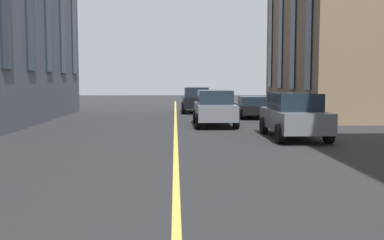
# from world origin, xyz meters

# --- Properties ---
(lane_centre_line) EXTENTS (80.00, 0.16, 0.01)m
(lane_centre_line) POSITION_xyz_m (20.00, 0.00, 0.00)
(lane_centre_line) COLOR #D8C64C
(lane_centre_line) RESTS_ON ground_plane
(car_black_trailing) EXTENTS (4.70, 2.14, 1.88)m
(car_black_trailing) POSITION_xyz_m (42.06, -1.54, 0.97)
(car_black_trailing) COLOR black
(car_black_trailing) RESTS_ON ground_plane
(car_black_oncoming) EXTENTS (4.40, 1.95, 1.37)m
(car_black_oncoming) POSITION_xyz_m (37.24, -4.90, 0.70)
(car_black_oncoming) COLOR black
(car_black_oncoming) RESTS_ON ground_plane
(car_grey_near) EXTENTS (4.70, 2.14, 1.88)m
(car_grey_near) POSITION_xyz_m (27.03, -4.90, 0.97)
(car_grey_near) COLOR slate
(car_grey_near) RESTS_ON ground_plane
(car_grey_parked_a) EXTENTS (4.70, 2.14, 1.88)m
(car_grey_parked_a) POSITION_xyz_m (32.21, -2.06, 0.97)
(car_grey_parked_a) COLOR slate
(car_grey_parked_a) RESTS_ON ground_plane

